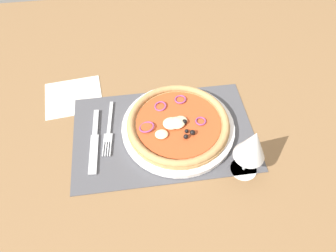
% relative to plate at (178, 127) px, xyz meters
% --- Properties ---
extents(ground_plane, '(1.90, 1.40, 0.02)m').
position_rel_plate_xyz_m(ground_plane, '(0.04, 0.01, -0.02)').
color(ground_plane, olive).
extents(placemat, '(0.47, 0.30, 0.00)m').
position_rel_plate_xyz_m(placemat, '(0.04, 0.01, -0.01)').
color(placemat, '#4C4C51').
rests_on(placemat, ground_plane).
extents(plate, '(0.30, 0.30, 0.01)m').
position_rel_plate_xyz_m(plate, '(0.00, 0.00, 0.00)').
color(plate, white).
rests_on(plate, placemat).
extents(pizza, '(0.27, 0.27, 0.03)m').
position_rel_plate_xyz_m(pizza, '(0.00, 0.00, 0.02)').
color(pizza, tan).
rests_on(pizza, plate).
extents(fork, '(0.03, 0.18, 0.00)m').
position_rel_plate_xyz_m(fork, '(0.18, -0.02, -0.01)').
color(fork, silver).
rests_on(fork, placemat).
extents(knife, '(0.03, 0.20, 0.01)m').
position_rel_plate_xyz_m(knife, '(0.22, 0.01, -0.00)').
color(knife, silver).
rests_on(knife, placemat).
extents(wine_glass, '(0.07, 0.07, 0.15)m').
position_rel_plate_xyz_m(wine_glass, '(-0.14, 0.14, 0.09)').
color(wine_glass, silver).
rests_on(wine_glass, ground_plane).
extents(napkin, '(0.17, 0.16, 0.00)m').
position_rel_plate_xyz_m(napkin, '(0.28, -0.16, -0.01)').
color(napkin, silver).
rests_on(napkin, ground_plane).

